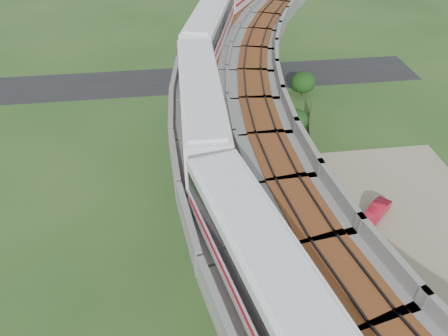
{
  "coord_description": "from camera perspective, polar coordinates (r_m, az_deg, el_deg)",
  "views": [
    {
      "loc": [
        -3.98,
        -24.78,
        26.95
      ],
      "look_at": [
        -0.74,
        0.18,
        7.5
      ],
      "focal_mm": 35.0,
      "sensor_mm": 36.0,
      "label": 1
    }
  ],
  "objects": [
    {
      "name": "asphalt_road",
      "position": [
        61.17,
        -2.97,
        11.52
      ],
      "size": [
        60.0,
        8.0,
        0.03
      ],
      "primitive_type": "cube",
      "color": "#232326",
      "rests_on": "ground"
    },
    {
      "name": "car_red",
      "position": [
        40.69,
        19.36,
        -5.26
      ],
      "size": [
        3.46,
        3.31,
        1.17
      ],
      "primitive_type": "imported",
      "rotation": [
        0.0,
        0.0,
        -0.83
      ],
      "color": "#AE1025",
      "rests_on": "dirt_lot"
    },
    {
      "name": "car_dark",
      "position": [
        38.39,
        16.67,
        -7.63
      ],
      "size": [
        4.36,
        2.54,
        1.19
      ],
      "primitive_type": "imported",
      "rotation": [
        0.0,
        0.0,
        1.34
      ],
      "color": "black",
      "rests_on": "dirt_lot"
    },
    {
      "name": "viaduct",
      "position": [
        31.56,
        8.34,
        2.69
      ],
      "size": [
        19.58,
        73.98,
        11.4
      ],
      "color": "#99968E",
      "rests_on": "ground"
    },
    {
      "name": "tree_1",
      "position": [
        48.96,
        9.28,
        6.22
      ],
      "size": [
        2.84,
        2.84,
        2.98
      ],
      "color": "#382314",
      "rests_on": "ground"
    },
    {
      "name": "tree_3",
      "position": [
        39.35,
        10.18,
        -2.35
      ],
      "size": [
        1.88,
        1.88,
        2.82
      ],
      "color": "#382314",
      "rests_on": "ground"
    },
    {
      "name": "car_white",
      "position": [
        34.3,
        21.06,
        -16.25
      ],
      "size": [
        1.3,
        3.1,
        1.05
      ],
      "primitive_type": "imported",
      "rotation": [
        0.0,
        0.0,
        0.02
      ],
      "color": "white",
      "rests_on": "dirt_lot"
    },
    {
      "name": "tree_2",
      "position": [
        43.04,
        8.59,
        1.62
      ],
      "size": [
        3.08,
        3.08,
        3.21
      ],
      "color": "#382314",
      "rests_on": "ground"
    },
    {
      "name": "tree_0",
      "position": [
        56.95,
        10.32,
        10.97
      ],
      "size": [
        3.13,
        3.13,
        3.23
      ],
      "color": "#382314",
      "rests_on": "ground"
    },
    {
      "name": "tree_4",
      "position": [
        33.4,
        15.64,
        -12.8
      ],
      "size": [
        2.99,
        2.99,
        3.19
      ],
      "color": "#382314",
      "rests_on": "ground"
    },
    {
      "name": "dirt_lot",
      "position": [
        39.59,
        22.39,
        -8.83
      ],
      "size": [
        18.0,
        26.0,
        0.04
      ],
      "primitive_type": "cube",
      "color": "gray",
      "rests_on": "ground"
    },
    {
      "name": "tree_5",
      "position": [
        30.84,
        19.72,
        -19.98
      ],
      "size": [
        3.12,
        3.12,
        3.25
      ],
      "color": "#382314",
      "rests_on": "ground"
    },
    {
      "name": "fence",
      "position": [
        38.59,
        15.8,
        -6.88
      ],
      "size": [
        3.87,
        38.73,
        1.5
      ],
      "color": "#2D382D",
      "rests_on": "ground"
    },
    {
      "name": "metro_train",
      "position": [
        36.29,
        0.99,
        13.89
      ],
      "size": [
        14.83,
        60.74,
        3.64
      ],
      "color": "white",
      "rests_on": "ground"
    },
    {
      "name": "ground",
      "position": [
        36.83,
        1.2,
        -9.35
      ],
      "size": [
        160.0,
        160.0,
        0.0
      ],
      "primitive_type": "plane",
      "color": "#264B1E",
      "rests_on": "ground"
    }
  ]
}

